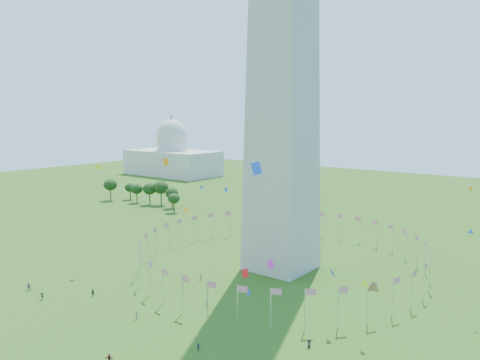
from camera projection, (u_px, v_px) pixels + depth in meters
name	position (u px, v px, depth m)	size (l,w,h in m)	color
ground	(148.00, 330.00, 96.24)	(600.00, 600.00, 0.00)	#244D12
flag_ring	(281.00, 253.00, 134.67)	(80.24, 80.24, 9.00)	silver
capitol_building	(172.00, 144.00, 343.34)	(70.00, 35.00, 46.00)	beige
crowd	(125.00, 337.00, 91.17)	(96.53, 68.29, 2.01)	slate
kites_aloft	(255.00, 234.00, 104.80)	(100.96, 66.17, 32.64)	blue
tree_line_west	(146.00, 194.00, 231.40)	(54.63, 15.27, 11.65)	#224717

